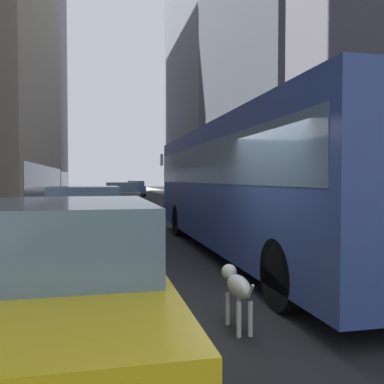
% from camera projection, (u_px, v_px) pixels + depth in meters
% --- Properties ---
extents(ground_plane, '(120.00, 120.00, 0.00)m').
position_uv_depth(ground_plane, '(126.00, 198.00, 40.03)').
color(ground_plane, '#232326').
extents(sidewalk_left, '(2.40, 110.00, 0.15)m').
position_uv_depth(sidewalk_left, '(65.00, 197.00, 38.79)').
color(sidewalk_left, gray).
rests_on(sidewalk_left, ground).
extents(sidewalk_right, '(2.40, 110.00, 0.15)m').
position_uv_depth(sidewalk_right, '(183.00, 196.00, 41.26)').
color(sidewalk_right, '#ADA89E').
rests_on(sidewalk_right, ground).
extents(building_left_far, '(9.29, 19.97, 37.33)m').
position_uv_depth(building_left_far, '(23.00, 45.00, 51.66)').
color(building_left_far, slate).
rests_on(building_left_far, ground).
extents(building_right_far, '(9.96, 21.66, 38.61)m').
position_uv_depth(building_right_far, '(217.00, 39.00, 51.02)').
color(building_right_far, slate).
rests_on(building_right_far, ground).
extents(transit_bus, '(2.78, 11.53, 3.05)m').
position_uv_depth(transit_bus, '(252.00, 181.00, 9.90)').
color(transit_bus, '#33478C').
rests_on(transit_bus, ground).
extents(car_blue_hatchback, '(1.84, 3.95, 1.62)m').
position_uv_depth(car_blue_hatchback, '(135.00, 188.00, 43.44)').
color(car_blue_hatchback, '#4C6BB7').
rests_on(car_blue_hatchback, ground).
extents(car_grey_wagon, '(1.89, 4.78, 1.62)m').
position_uv_depth(car_grey_wagon, '(121.00, 196.00, 24.55)').
color(car_grey_wagon, slate).
rests_on(car_grey_wagon, ground).
extents(car_yellow_taxi, '(1.84, 4.73, 1.62)m').
position_uv_depth(car_yellow_taxi, '(54.00, 286.00, 3.78)').
color(car_yellow_taxi, yellow).
rests_on(car_yellow_taxi, ground).
extents(car_silver_sedan, '(1.91, 4.63, 1.62)m').
position_uv_depth(car_silver_sedan, '(85.00, 215.00, 11.14)').
color(car_silver_sedan, '#B7BABF').
rests_on(car_silver_sedan, ground).
extents(dalmatian_dog, '(0.22, 0.96, 0.72)m').
position_uv_depth(dalmatian_dog, '(237.00, 286.00, 4.97)').
color(dalmatian_dog, white).
rests_on(dalmatian_dog, ground).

